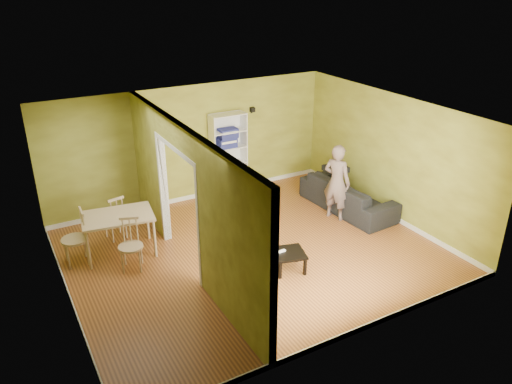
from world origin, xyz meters
TOP-DOWN VIEW (x-y plane):
  - room_shell at (0.00, 0.00)m, footprint 6.50×6.50m
  - partition at (-1.20, 0.00)m, footprint 0.22×5.50m
  - wall_speaker at (1.50, 2.69)m, footprint 0.10×0.10m
  - sofa at (2.70, 0.58)m, footprint 2.36×1.13m
  - person at (2.22, 0.39)m, footprint 0.85×0.77m
  - bookshelf at (0.80, 2.60)m, footprint 0.81×0.36m
  - paper_box_navy_a at (0.77, 2.56)m, footprint 0.46×0.30m
  - paper_box_navy_b at (0.76, 2.56)m, footprint 0.42×0.28m
  - paper_box_navy_c at (0.80, 2.56)m, footprint 0.41×0.27m
  - coffee_table at (0.27, -0.85)m, footprint 0.53×0.53m
  - game_controller at (0.15, -0.78)m, footprint 0.16×0.04m
  - dining_table at (-2.13, 1.15)m, footprint 1.25×0.83m
  - chair_left at (-2.90, 1.18)m, footprint 0.48×0.48m
  - chair_near at (-2.10, 0.52)m, footprint 0.56×0.56m
  - chair_far at (-2.05, 1.78)m, footprint 0.49×0.49m

SIDE VIEW (x-z plane):
  - coffee_table at x=0.27m, z-range 0.13..0.48m
  - game_controller at x=0.15m, z-range 0.35..0.38m
  - sofa at x=2.70m, z-range 0.00..0.88m
  - chair_far at x=-2.05m, z-range 0.00..0.91m
  - chair_near at x=-2.10m, z-range 0.00..0.94m
  - chair_left at x=-2.90m, z-range 0.00..1.02m
  - paper_box_navy_a at x=0.77m, z-range 0.41..0.64m
  - dining_table at x=-2.13m, z-range 0.31..1.09m
  - person at x=2.22m, z-range 0.00..1.90m
  - bookshelf at x=0.80m, z-range 0.00..1.93m
  - paper_box_navy_b at x=0.76m, z-range 1.17..1.38m
  - room_shell at x=0.00m, z-range -1.95..4.55m
  - partition at x=-1.20m, z-range 0.00..2.60m
  - paper_box_navy_c at x=0.80m, z-range 1.38..1.59m
  - wall_speaker at x=1.50m, z-range 1.85..1.95m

